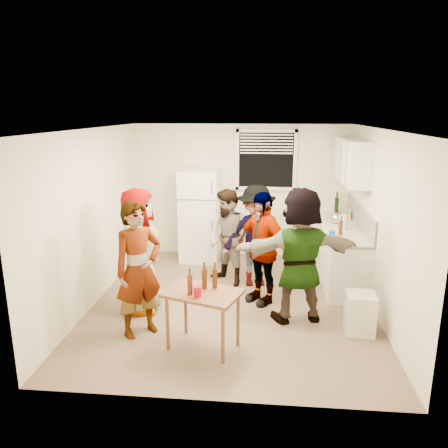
# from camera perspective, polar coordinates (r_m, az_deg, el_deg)

# --- Properties ---
(room) EXTENTS (4.00, 4.50, 2.50)m
(room) POSITION_cam_1_polar(r_m,az_deg,el_deg) (6.52, 1.08, -10.23)
(room) COLOR #EFE9CE
(room) RESTS_ON ground
(window) EXTENTS (1.12, 0.10, 1.06)m
(window) POSITION_cam_1_polar(r_m,az_deg,el_deg) (8.16, 5.52, 8.31)
(window) COLOR white
(window) RESTS_ON room
(refrigerator) EXTENTS (0.70, 0.70, 1.70)m
(refrigerator) POSITION_cam_1_polar(r_m,az_deg,el_deg) (8.09, -3.18, 1.11)
(refrigerator) COLOR white
(refrigerator) RESTS_ON ground
(counter_lower) EXTENTS (0.60, 2.20, 0.86)m
(counter_lower) POSITION_cam_1_polar(r_m,az_deg,el_deg) (7.53, 14.82, -3.75)
(counter_lower) COLOR white
(counter_lower) RESTS_ON ground
(countertop) EXTENTS (0.64, 2.22, 0.04)m
(countertop) POSITION_cam_1_polar(r_m,az_deg,el_deg) (7.40, 15.05, -0.44)
(countertop) COLOR beige
(countertop) RESTS_ON counter_lower
(backsplash) EXTENTS (0.03, 2.20, 0.36)m
(backsplash) POSITION_cam_1_polar(r_m,az_deg,el_deg) (7.41, 17.32, 1.01)
(backsplash) COLOR #B3ADA4
(backsplash) RESTS_ON countertop
(upper_cabinets) EXTENTS (0.34, 1.60, 0.70)m
(upper_cabinets) POSITION_cam_1_polar(r_m,az_deg,el_deg) (7.42, 16.35, 7.94)
(upper_cabinets) COLOR white
(upper_cabinets) RESTS_ON room
(kettle) EXTENTS (0.28, 0.25, 0.21)m
(kettle) POSITION_cam_1_polar(r_m,az_deg,el_deg) (7.57, 14.46, 0.09)
(kettle) COLOR silver
(kettle) RESTS_ON countertop
(paper_towel) EXTENTS (0.11, 0.11, 0.24)m
(paper_towel) POSITION_cam_1_polar(r_m,az_deg,el_deg) (7.20, 15.16, -0.71)
(paper_towel) COLOR white
(paper_towel) RESTS_ON countertop
(wine_bottle) EXTENTS (0.08, 0.08, 0.30)m
(wine_bottle) POSITION_cam_1_polar(r_m,az_deg,el_deg) (8.27, 14.40, 1.31)
(wine_bottle) COLOR black
(wine_bottle) RESTS_ON countertop
(beer_bottle_counter) EXTENTS (0.06, 0.06, 0.22)m
(beer_bottle_counter) POSITION_cam_1_polar(r_m,az_deg,el_deg) (6.88, 14.94, -1.40)
(beer_bottle_counter) COLOR #47230C
(beer_bottle_counter) RESTS_ON countertop
(blue_cup) EXTENTS (0.10, 0.10, 0.13)m
(blue_cup) POSITION_cam_1_polar(r_m,az_deg,el_deg) (6.64, 13.88, -1.91)
(blue_cup) COLOR blue
(blue_cup) RESTS_ON countertop
(picture_frame) EXTENTS (0.02, 0.18, 0.15)m
(picture_frame) POSITION_cam_1_polar(r_m,az_deg,el_deg) (7.94, 16.03, 1.23)
(picture_frame) COLOR gold
(picture_frame) RESTS_ON countertop
(trash_bin) EXTENTS (0.37, 0.37, 0.53)m
(trash_bin) POSITION_cam_1_polar(r_m,az_deg,el_deg) (5.87, 17.29, -11.17)
(trash_bin) COLOR beige
(trash_bin) RESTS_ON ground
(serving_table) EXTENTS (0.98, 0.81, 0.71)m
(serving_table) POSITION_cam_1_polar(r_m,az_deg,el_deg) (5.42, -2.71, -15.76)
(serving_table) COLOR brown
(serving_table) RESTS_ON ground
(beer_bottle_table) EXTENTS (0.06, 0.06, 0.24)m
(beer_bottle_table) POSITION_cam_1_polar(r_m,az_deg,el_deg) (5.19, -2.56, -8.39)
(beer_bottle_table) COLOR #47230C
(beer_bottle_table) RESTS_ON serving_table
(red_cup) EXTENTS (0.09, 0.09, 0.12)m
(red_cup) POSITION_cam_1_polar(r_m,az_deg,el_deg) (4.99, -3.49, -9.40)
(red_cup) COLOR #A20D17
(red_cup) RESTS_ON serving_table
(guest_grey) EXTENTS (1.75, 0.86, 0.56)m
(guest_grey) POSITION_cam_1_polar(r_m,az_deg,el_deg) (6.42, -10.64, -10.89)
(guest_grey) COLOR gray
(guest_grey) RESTS_ON ground
(guest_stripe) EXTENTS (1.62, 1.67, 0.41)m
(guest_stripe) POSITION_cam_1_polar(r_m,az_deg,el_deg) (5.82, -10.69, -13.75)
(guest_stripe) COLOR #141933
(guest_stripe) RESTS_ON ground
(guest_back_left) EXTENTS (1.57, 1.67, 0.59)m
(guest_back_left) POSITION_cam_1_polar(r_m,az_deg,el_deg) (7.20, 0.56, -7.73)
(guest_back_left) COLOR brown
(guest_back_left) RESTS_ON ground
(guest_back_right) EXTENTS (1.26, 1.76, 0.60)m
(guest_back_right) POSITION_cam_1_polar(r_m,az_deg,el_deg) (7.18, 4.05, -7.85)
(guest_back_right) COLOR #38383C
(guest_back_right) RESTS_ON ground
(guest_black) EXTENTS (1.85, 1.85, 0.40)m
(guest_black) POSITION_cam_1_polar(r_m,az_deg,el_deg) (6.59, 4.78, -9.99)
(guest_black) COLOR black
(guest_black) RESTS_ON ground
(guest_orange) EXTENTS (2.08, 2.17, 0.54)m
(guest_orange) POSITION_cam_1_polar(r_m,az_deg,el_deg) (6.14, 9.48, -12.12)
(guest_orange) COLOR #C17150
(guest_orange) RESTS_ON ground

